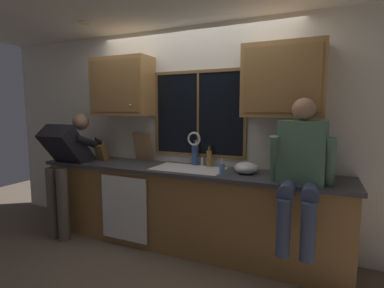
{
  "coord_description": "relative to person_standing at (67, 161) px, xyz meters",
  "views": [
    {
      "loc": [
        1.41,
        -3.18,
        1.57
      ],
      "look_at": [
        0.13,
        -0.3,
        1.2
      ],
      "focal_mm": 26.87,
      "sensor_mm": 36.0,
      "label": 1
    }
  ],
  "objects": [
    {
      "name": "cutting_board",
      "position": [
        0.8,
        0.51,
        0.16
      ],
      "size": [
        0.26,
        0.1,
        0.37
      ],
      "primitive_type": "cube",
      "rotation": [
        0.21,
        0.0,
        0.0
      ],
      "color": "#997047",
      "rests_on": "countertop"
    },
    {
      "name": "dishwasher_front",
      "position": [
        0.86,
        -0.01,
        -0.49
      ],
      "size": [
        0.6,
        0.02,
        0.74
      ],
      "primitive_type": "cube",
      "color": "white"
    },
    {
      "name": "bottle_tall_clear",
      "position": [
        1.51,
        0.52,
        0.1
      ],
      "size": [
        0.07,
        0.07,
        0.3
      ],
      "color": "#334C8C",
      "rests_on": "countertop"
    },
    {
      "name": "bottle_green_glass",
      "position": [
        1.7,
        0.5,
        0.07
      ],
      "size": [
        0.06,
        0.06,
        0.24
      ],
      "color": "olive",
      "rests_on": "countertop"
    },
    {
      "name": "person_sitting_on_counter",
      "position": [
        2.72,
        0.02,
        0.16
      ],
      "size": [
        0.54,
        0.61,
        1.26
      ],
      "color": "#384260",
      "rests_on": "countertop"
    },
    {
      "name": "back_wall",
      "position": [
        1.44,
        0.65,
        0.33
      ],
      "size": [
        5.9,
        0.12,
        2.55
      ],
      "primitive_type": "cube",
      "color": "silver",
      "rests_on": "floor"
    },
    {
      "name": "window_frame_left",
      "position": [
        0.96,
        0.58,
        0.58
      ],
      "size": [
        0.04,
        0.02,
        0.95
      ],
      "primitive_type": "cube",
      "color": "brown"
    },
    {
      "name": "mixing_bowl",
      "position": [
        2.18,
        0.31,
        0.03
      ],
      "size": [
        0.25,
        0.25,
        0.12
      ],
      "primitive_type": "ellipsoid",
      "color": "silver",
      "rests_on": "countertop"
    },
    {
      "name": "lower_cabinet_run",
      "position": [
        1.44,
        0.3,
        -0.51
      ],
      "size": [
        3.5,
        0.58,
        0.88
      ],
      "primitive_type": "cube",
      "color": "olive",
      "rests_on": "floor"
    },
    {
      "name": "soap_dispenser",
      "position": [
        1.97,
        0.15,
        0.04
      ],
      "size": [
        0.06,
        0.07,
        0.17
      ],
      "color": "#668CCC",
      "rests_on": "countertop"
    },
    {
      "name": "countertop",
      "position": [
        1.44,
        0.28,
        -0.05
      ],
      "size": [
        3.56,
        0.62,
        0.04
      ],
      "primitive_type": "cube",
      "color": "#38383D",
      "rests_on": "lower_cabinet_run"
    },
    {
      "name": "faucet",
      "position": [
        1.54,
        0.47,
        0.23
      ],
      "size": [
        0.18,
        0.09,
        0.4
      ],
      "color": "silver",
      "rests_on": "countertop"
    },
    {
      "name": "sink",
      "position": [
        1.53,
        0.29,
        -0.13
      ],
      "size": [
        0.8,
        0.46,
        0.21
      ],
      "color": "silver",
      "rests_on": "lower_cabinet_run"
    },
    {
      "name": "window_mullion_center",
      "position": [
        1.53,
        0.57,
        0.58
      ],
      "size": [
        0.02,
        0.02,
        0.95
      ],
      "primitive_type": "cube",
      "color": "brown"
    },
    {
      "name": "upper_cabinet_right",
      "position": [
        2.5,
        0.43,
        0.91
      ],
      "size": [
        0.79,
        0.36,
        0.72
      ],
      "color": "#9E703D"
    },
    {
      "name": "ceiling_downlight_left",
      "position": [
        0.39,
        -0.01,
        1.6
      ],
      "size": [
        0.14,
        0.14,
        0.01
      ],
      "primitive_type": "cylinder",
      "color": "#FFEAB2"
    },
    {
      "name": "window_frame_right",
      "position": [
        2.1,
        0.58,
        0.58
      ],
      "size": [
        0.03,
        0.02,
        0.95
      ],
      "primitive_type": "cube",
      "color": "brown"
    },
    {
      "name": "window_glass",
      "position": [
        1.53,
        0.59,
        0.58
      ],
      "size": [
        1.1,
        0.02,
        0.95
      ],
      "primitive_type": "cube",
      "color": "black"
    },
    {
      "name": "knife_block",
      "position": [
        0.27,
        0.33,
        0.08
      ],
      "size": [
        0.12,
        0.18,
        0.32
      ],
      "color": "brown",
      "rests_on": "countertop"
    },
    {
      "name": "upper_cabinet_left",
      "position": [
        0.56,
        0.43,
        0.91
      ],
      "size": [
        0.79,
        0.36,
        0.72
      ],
      "color": "#9E703D"
    },
    {
      "name": "window_frame_bottom",
      "position": [
        1.53,
        0.58,
        0.09
      ],
      "size": [
        1.17,
        0.02,
        0.04
      ],
      "primitive_type": "cube",
      "color": "brown"
    },
    {
      "name": "person_standing",
      "position": [
        0.0,
        0.0,
        0.0
      ],
      "size": [
        0.53,
        0.71,
        1.52
      ],
      "color": "#595147",
      "rests_on": "floor"
    },
    {
      "name": "window_frame_top",
      "position": [
        1.53,
        0.58,
        1.07
      ],
      "size": [
        1.17,
        0.02,
        0.04
      ],
      "primitive_type": "cube",
      "color": "brown"
    }
  ]
}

